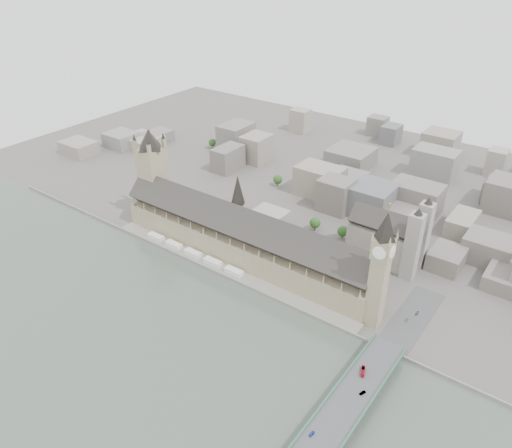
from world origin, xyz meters
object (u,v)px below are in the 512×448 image
Objects in this scene: palace_of_westminster at (243,238)px; victoria_tower at (153,171)px; red_bus_north at (363,371)px; westminster_abbey at (388,238)px; westminster_bridge at (343,414)px; car_silver at (363,393)px; elizabeth_tower at (381,262)px; car_blue at (312,434)px; car_approach at (417,314)px.

victoria_tower reaches higher than palace_of_westminster.
westminster_abbey is at bearing 86.20° from red_bus_north.
victoria_tower is 0.31× the size of westminster_bridge.
westminster_abbey reaches higher than car_silver.
palace_of_westminster is 142.94m from elizabeth_tower.
westminster_abbey is 156.85m from red_bus_north.
red_bus_north is at bearing -71.38° from elizabeth_tower.
victoria_tower is at bearing 156.21° from car_blue.
westminster_abbey is 7.04× the size of red_bus_north.
palace_of_westminster is at bearing 146.51° from westminster_bridge.
car_blue is at bearing -96.01° from car_approach.
car_approach is at bearing 2.12° from palace_of_westminster.
car_blue is 0.94× the size of car_silver.
westminster_abbey is at bearing 16.50° from victoria_tower.
car_approach reaches higher than westminster_bridge.
car_blue is at bearing -102.56° from westminster_bridge.
palace_of_westminster is 195.05m from westminster_bridge.
red_bus_north is 18.13m from car_silver.
westminster_abbey is (-51.08, 182.50, 19.96)m from westminster_bridge.
elizabeth_tower reaches higher than westminster_bridge.
red_bus_north is at bearing -24.82° from palace_of_westminster.
car_silver is at bearing -71.39° from westminster_abbey.
palace_of_westminster is at bearing 172.12° from car_silver.
palace_of_westminster is 57.11× the size of car_silver.
westminster_abbey is at bearing 107.29° from elizabeth_tower.
westminster_abbey is 174.83m from car_silver.
elizabeth_tower is 1.58× the size of westminster_abbey.
red_bus_north is 1.85× the size of car_approach.
red_bus_north is at bearing 95.41° from westminster_bridge.
car_silver reaches higher than westminster_bridge.
westminster_abbey is (232.92, 69.00, -30.12)m from victoria_tower.
car_approach reaches higher than car_blue.
elizabeth_tower is at bearing 130.52° from car_silver.
palace_of_westminster is at bearing -2.96° from victoria_tower.
elizabeth_tower is 133.72m from car_blue.
elizabeth_tower reaches higher than car_blue.
elizabeth_tower reaches higher than car_silver.
car_blue is (155.67, -135.59, -11.71)m from palace_of_westminster.
victoria_tower is 244.79m from westminster_abbey.
car_silver is at bearing -91.59° from car_approach.
red_bus_north is at bearing -72.16° from westminster_abbey.
car_silver reaches higher than car_approach.
car_blue is at bearing -78.02° from westminster_abbey.
car_approach is at bearing -0.03° from victoria_tower.
victoria_tower is at bearing -177.97° from car_silver.
car_approach is (7.51, 79.63, -0.59)m from red_bus_north.
westminster_bridge is at bearing -21.78° from victoria_tower.
palace_of_westminster is 2.47× the size of elizabeth_tower.
victoria_tower is at bearing 177.04° from palace_of_westminster.
palace_of_westminster is at bearing 133.53° from red_bus_north.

